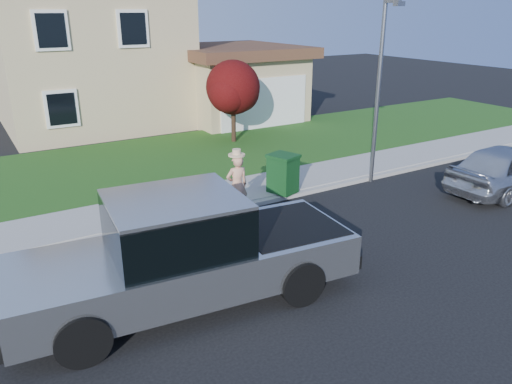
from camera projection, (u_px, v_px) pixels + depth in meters
The scene contains 11 objects.
ground at pixel (279, 254), 11.65m from camera, with size 80.00×80.00×0.00m, color black.
curb at pixel (252, 204), 14.44m from camera, with size 40.00×0.20×0.12m, color gray.
sidewalk at pixel (234, 192), 15.32m from camera, with size 40.00×2.00×0.15m, color gray.
lawn at pixel (177, 158), 18.93m from camera, with size 40.00×7.00×0.10m, color #124014.
house at pixel (116, 57), 24.32m from camera, with size 14.00×11.30×6.85m.
pickup_truck at pixel (185, 254), 9.45m from camera, with size 6.84×2.90×2.19m.
woman at pixel (237, 184), 13.59m from camera, with size 0.66×0.47×1.87m.
sedan at pixel (508, 168), 15.37m from camera, with size 1.79×4.45×1.52m, color #BABCC2.
ornamental_tree at pixel (234, 90), 20.40m from camera, with size 2.45×2.21×3.37m.
trash_bin at pixel (283, 173), 14.95m from camera, with size 0.94×1.01×1.17m.
street_lamp at pixel (380, 83), 15.36m from camera, with size 0.29×0.73×5.67m.
Camera 1 is at (-5.88, -8.63, 5.39)m, focal length 35.00 mm.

